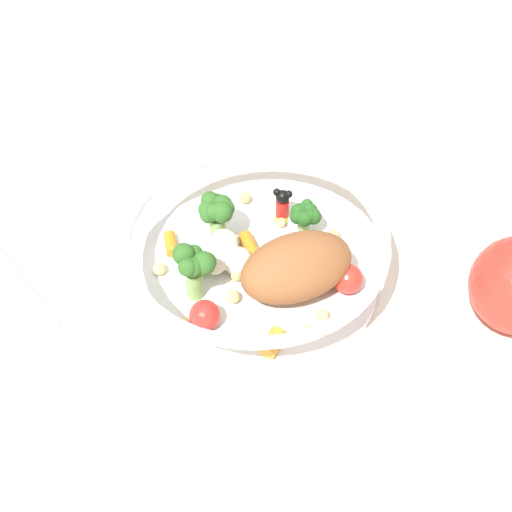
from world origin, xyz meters
TOP-DOWN VIEW (x-y plane):
  - ground_plane at (0.00, 0.00)m, footprint 2.40×2.40m
  - food_container at (-0.02, -0.01)m, footprint 0.23×0.23m

SIDE VIEW (x-z plane):
  - ground_plane at x=0.00m, z-range 0.00..0.00m
  - food_container at x=-0.02m, z-range 0.00..0.07m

